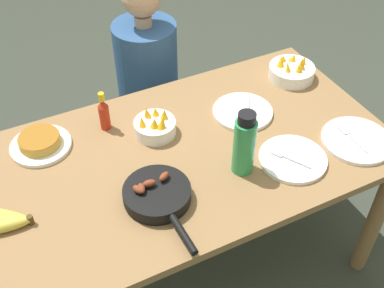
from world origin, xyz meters
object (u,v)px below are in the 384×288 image
(frittata_plate_center, at_px, (40,143))
(person_figure, at_px, (149,98))
(hot_sauce_bottle, at_px, (104,113))
(banana_bunch, at_px, (6,221))
(skillet, at_px, (158,195))
(empty_plate_near_front, at_px, (243,112))
(empty_plate_far_right, at_px, (293,159))
(fruit_bowl_mango, at_px, (292,71))
(water_bottle, at_px, (244,144))
(fruit_bowl_citrus, at_px, (155,126))
(empty_plate_far_left, at_px, (357,140))

(frittata_plate_center, bearing_deg, person_figure, 35.52)
(person_figure, bearing_deg, hot_sauce_bottle, -128.75)
(banana_bunch, relative_size, person_figure, 0.17)
(skillet, distance_m, frittata_plate_center, 0.53)
(skillet, distance_m, empty_plate_near_front, 0.57)
(empty_plate_far_right, distance_m, fruit_bowl_mango, 0.54)
(banana_bunch, distance_m, person_figure, 1.13)
(empty_plate_near_front, bearing_deg, person_figure, 106.84)
(banana_bunch, xyz_separation_m, water_bottle, (0.81, -0.12, 0.10))
(frittata_plate_center, relative_size, water_bottle, 0.89)
(water_bottle, height_order, person_figure, person_figure)
(empty_plate_far_right, xyz_separation_m, fruit_bowl_citrus, (-0.39, 0.37, 0.03))
(empty_plate_near_front, bearing_deg, banana_bunch, -171.35)
(water_bottle, distance_m, hot_sauce_bottle, 0.57)
(fruit_bowl_mango, xyz_separation_m, water_bottle, (-0.49, -0.39, 0.09))
(empty_plate_far_left, height_order, hot_sauce_bottle, hot_sauce_bottle)
(empty_plate_far_left, distance_m, water_bottle, 0.49)
(skillet, bearing_deg, fruit_bowl_mango, 114.49)
(empty_plate_far_left, distance_m, person_figure, 1.10)
(skillet, bearing_deg, hot_sauce_bottle, -176.96)
(skillet, height_order, person_figure, person_figure)
(fruit_bowl_mango, bearing_deg, empty_plate_far_right, -124.27)
(person_figure, bearing_deg, empty_plate_near_front, -73.16)
(hot_sauce_bottle, xyz_separation_m, person_figure, (0.35, 0.44, -0.35))
(empty_plate_far_right, bearing_deg, frittata_plate_center, 149.14)
(empty_plate_far_left, relative_size, fruit_bowl_mango, 1.34)
(empty_plate_far_left, relative_size, empty_plate_far_right, 1.07)
(banana_bunch, relative_size, fruit_bowl_mango, 0.92)
(skillet, xyz_separation_m, frittata_plate_center, (-0.29, 0.44, -0.01))
(fruit_bowl_citrus, height_order, hot_sauce_bottle, hot_sauce_bottle)
(skillet, bearing_deg, empty_plate_far_left, 83.70)
(frittata_plate_center, relative_size, empty_plate_near_front, 0.93)
(frittata_plate_center, bearing_deg, empty_plate_near_front, -11.98)
(empty_plate_near_front, height_order, person_figure, person_figure)
(frittata_plate_center, distance_m, fruit_bowl_citrus, 0.44)
(empty_plate_near_front, xyz_separation_m, empty_plate_far_right, (0.02, -0.32, -0.00))
(frittata_plate_center, relative_size, empty_plate_far_right, 0.91)
(banana_bunch, xyz_separation_m, empty_plate_far_left, (1.28, -0.20, -0.01))
(fruit_bowl_citrus, bearing_deg, person_figure, 71.35)
(person_figure, bearing_deg, fruit_bowl_citrus, -108.65)
(water_bottle, bearing_deg, banana_bunch, 171.38)
(empty_plate_far_right, distance_m, hot_sauce_bottle, 0.74)
(frittata_plate_center, bearing_deg, water_bottle, -35.09)
(banana_bunch, relative_size, empty_plate_far_right, 0.74)
(empty_plate_far_left, relative_size, person_figure, 0.24)
(empty_plate_near_front, xyz_separation_m, fruit_bowl_citrus, (-0.37, 0.05, 0.03))
(fruit_bowl_mango, bearing_deg, hot_sauce_bottle, 177.10)
(fruit_bowl_citrus, distance_m, water_bottle, 0.39)
(skillet, height_order, hot_sauce_bottle, hot_sauce_bottle)
(skillet, relative_size, empty_plate_far_left, 1.45)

